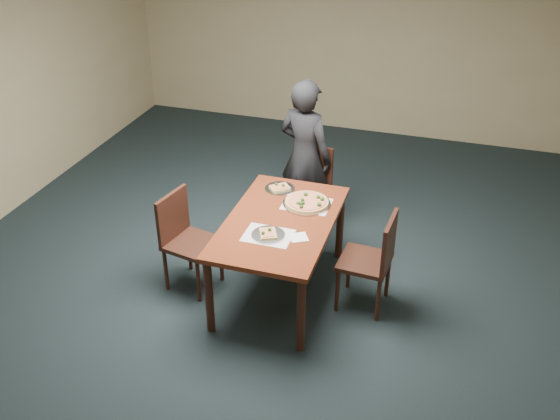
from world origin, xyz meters
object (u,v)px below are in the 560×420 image
(chair_right, at_px, (374,257))
(pizza_pan, at_px, (307,202))
(dining_table, at_px, (280,229))
(chair_far, at_px, (309,185))
(slice_plate_far, at_px, (280,188))
(chair_left, at_px, (184,235))
(diner, at_px, (305,156))
(slice_plate_near, at_px, (268,234))

(chair_right, xyz_separation_m, pizza_pan, (-0.68, 0.30, 0.26))
(dining_table, bearing_deg, pizza_pan, 65.96)
(chair_far, xyz_separation_m, slice_plate_far, (-0.13, -0.59, 0.25))
(pizza_pan, bearing_deg, chair_left, -154.77)
(dining_table, distance_m, pizza_pan, 0.38)
(slice_plate_far, bearing_deg, diner, 84.21)
(diner, relative_size, pizza_pan, 3.73)
(diner, bearing_deg, dining_table, 113.20)
(chair_far, bearing_deg, chair_left, -115.71)
(chair_left, relative_size, chair_right, 1.00)
(dining_table, xyz_separation_m, chair_left, (-0.85, -0.14, -0.14))
(chair_far, height_order, chair_left, same)
(chair_right, height_order, slice_plate_near, chair_right)
(chair_left, relative_size, pizza_pan, 2.11)
(chair_right, bearing_deg, chair_far, -137.47)
(dining_table, height_order, chair_right, chair_right)
(chair_left, height_order, chair_right, same)
(diner, height_order, slice_plate_near, diner)
(chair_far, xyz_separation_m, chair_left, (-0.81, -1.26, 0.00))
(chair_right, bearing_deg, slice_plate_far, -112.73)
(diner, xyz_separation_m, pizza_pan, (0.25, -0.84, -0.03))
(dining_table, relative_size, chair_left, 1.65)
(slice_plate_far, bearing_deg, slice_plate_near, -79.40)
(dining_table, height_order, pizza_pan, pizza_pan)
(pizza_pan, relative_size, slice_plate_far, 1.54)
(dining_table, bearing_deg, diner, 95.05)
(dining_table, height_order, chair_left, chair_left)
(chair_right, xyz_separation_m, slice_plate_far, (-1.00, 0.50, 0.25))
(chair_far, bearing_deg, diner, 144.36)
(diner, bearing_deg, slice_plate_far, 102.36)
(chair_right, distance_m, pizza_pan, 0.79)
(chair_far, relative_size, chair_left, 1.00)
(chair_far, bearing_deg, slice_plate_near, -82.01)
(chair_far, height_order, pizza_pan, chair_far)
(diner, distance_m, pizza_pan, 0.88)
(dining_table, bearing_deg, chair_right, 2.30)
(chair_left, distance_m, chair_right, 1.69)
(diner, bearing_deg, chair_far, 155.42)
(chair_far, bearing_deg, chair_right, -44.16)
(chair_left, distance_m, diner, 1.54)
(dining_table, bearing_deg, slice_plate_far, 107.68)
(chair_left, bearing_deg, dining_table, -69.21)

